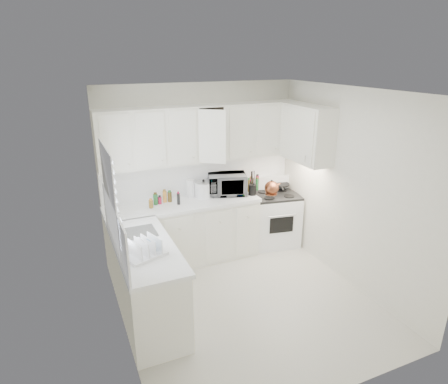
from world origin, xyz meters
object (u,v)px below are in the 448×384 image
stove (275,212)px  microwave (227,182)px  dish_rack (144,246)px  rice_cooker (204,188)px  tea_kettle (272,187)px  utensil_crock (252,183)px

stove → microwave: 1.00m
microwave → stove: bearing=8.6°
microwave → dish_rack: microwave is taller
stove → rice_cooker: size_ratio=4.14×
stove → tea_kettle: tea_kettle is taller
microwave → dish_rack: 2.12m
microwave → rice_cooker: 0.37m
rice_cooker → tea_kettle: bearing=-35.4°
stove → rice_cooker: rice_cooker is taller
dish_rack → stove: bearing=9.1°
tea_kettle → dish_rack: tea_kettle is taller
stove → utensil_crock: bearing=-160.7°
stove → dish_rack: dish_rack is taller
stove → rice_cooker: bearing=-177.5°
rice_cooker → dish_rack: size_ratio=0.66×
tea_kettle → microwave: size_ratio=0.47×
tea_kettle → utensil_crock: (-0.29, 0.08, 0.08)m
tea_kettle → rice_cooker: (-0.99, 0.31, 0.02)m
microwave → dish_rack: bearing=-121.7°
rice_cooker → dish_rack: rice_cooker is taller
microwave → utensil_crock: size_ratio=1.46×
utensil_crock → dish_rack: bearing=-147.4°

